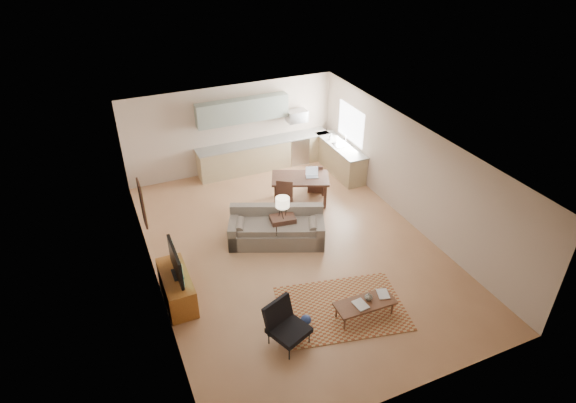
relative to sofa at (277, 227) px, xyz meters
name	(u,v)px	position (x,y,z in m)	size (l,w,h in m)	color
room	(293,200)	(0.26, -0.40, 0.93)	(9.00, 9.00, 9.00)	#9F6D49
kitchen_counter_back	(265,154)	(1.16, 3.78, 0.04)	(4.26, 0.64, 0.92)	tan
kitchen_counter_right	(340,158)	(3.19, 2.60, 0.04)	(0.64, 2.26, 0.92)	tan
kitchen_range	(297,149)	(2.26, 3.78, 0.03)	(0.62, 0.62, 0.90)	#A5A8AD
kitchen_microwave	(297,116)	(2.26, 3.80, 1.13)	(0.62, 0.40, 0.35)	#A5A8AD
upper_cabinets	(243,110)	(0.56, 3.93, 1.53)	(2.80, 0.34, 0.70)	gray
window_right	(351,124)	(3.49, 2.60, 1.13)	(0.02, 1.40, 1.05)	white
wall_art_left	(143,204)	(-2.95, 0.50, 1.13)	(0.06, 0.42, 1.10)	olive
triptych	(229,117)	(0.16, 4.07, 1.33)	(1.70, 0.04, 0.50)	#F2E3BD
rug	(341,308)	(0.33, -2.70, -0.41)	(2.55, 1.77, 0.02)	brown
sofa	(277,227)	(0.00, 0.00, 0.00)	(2.40, 1.05, 0.84)	#675B51
coffee_table	(364,309)	(0.64, -3.07, -0.23)	(1.24, 0.49, 0.37)	#512E1C
book_a	(356,307)	(0.40, -3.11, -0.03)	(0.26, 0.34, 0.03)	maroon
book_b	(378,294)	(0.99, -2.98, -0.04)	(0.30, 0.36, 0.02)	navy
vase	(369,296)	(0.74, -3.02, 0.04)	(0.17, 0.17, 0.17)	black
armchair	(289,327)	(-1.04, -3.11, 0.01)	(0.76, 0.76, 0.86)	black
tv_credenza	(177,287)	(-2.70, -1.08, -0.09)	(0.55, 1.43, 0.66)	brown
tv	(176,262)	(-2.64, -1.08, 0.57)	(0.11, 1.10, 0.66)	black
console_table	(283,229)	(0.15, -0.02, -0.07)	(0.59, 0.40, 0.69)	#372017
table_lamp	(283,207)	(0.15, -0.02, 0.55)	(0.34, 0.34, 0.55)	beige
dining_table	(300,190)	(1.30, 1.46, -0.03)	(1.55, 0.89, 0.78)	#372017
dining_chair_near	(283,200)	(0.61, 1.02, 0.05)	(0.45, 0.47, 0.94)	#372017
dining_chair_far	(316,177)	(2.00, 1.89, 0.02)	(0.42, 0.44, 0.87)	#372017
laptop	(312,173)	(1.61, 1.35, 0.49)	(0.33, 0.25, 0.25)	#A5A8AD
soap_bottle	(331,137)	(3.09, 3.05, 0.60)	(0.10, 0.10, 0.19)	#F2E3BD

